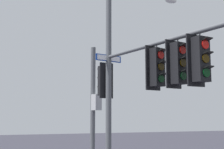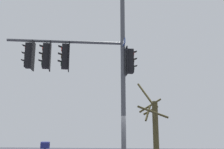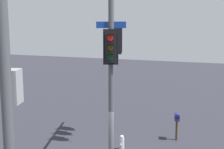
# 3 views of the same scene
# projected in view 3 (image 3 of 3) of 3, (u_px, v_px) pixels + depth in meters

# --- Properties ---
(main_signal_pole_assembly) EXTENTS (6.22, 3.89, 9.18)m
(main_signal_pole_assembly) POSITION_uv_depth(u_px,v_px,m) (110.00, 39.00, 12.76)
(main_signal_pole_assembly) COLOR #4C4F54
(main_signal_pole_assembly) RESTS_ON ground
(secondary_pole_assembly) EXTENTS (0.75, 0.51, 7.28)m
(secondary_pole_assembly) POSITION_uv_depth(u_px,v_px,m) (9.00, 111.00, 7.05)
(secondary_pole_assembly) COLOR #4C4F54
(secondary_pole_assembly) RESTS_ON ground
(fire_hydrant) EXTENTS (0.38, 0.24, 0.73)m
(fire_hydrant) POSITION_uv_depth(u_px,v_px,m) (122.00, 143.00, 14.26)
(fire_hydrant) COLOR #B2B2B7
(fire_hydrant) RESTS_ON ground
(mailbox) EXTENTS (0.48, 0.34, 1.41)m
(mailbox) POSITION_uv_depth(u_px,v_px,m) (177.00, 119.00, 15.39)
(mailbox) COLOR #4C3823
(mailbox) RESTS_ON ground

